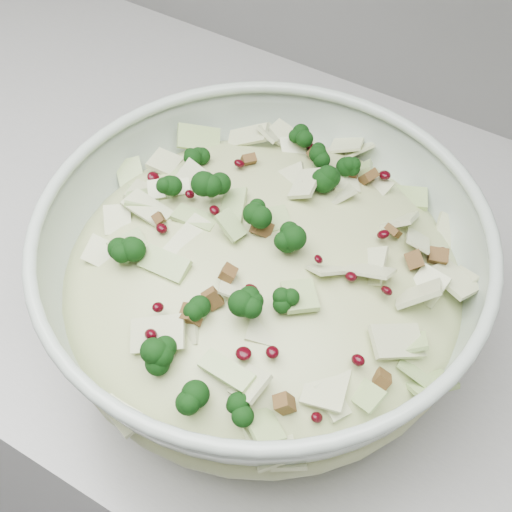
{
  "coord_description": "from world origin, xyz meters",
  "views": [
    {
      "loc": [
        -0.5,
        1.3,
        1.45
      ],
      "look_at": [
        -0.69,
        1.6,
        1.0
      ],
      "focal_mm": 50.0,
      "sensor_mm": 36.0,
      "label": 1
    }
  ],
  "objects": [
    {
      "name": "mixing_bowl",
      "position": [
        -0.68,
        1.6,
        0.98
      ],
      "size": [
        0.38,
        0.38,
        0.15
      ],
      "rotation": [
        0.0,
        0.0,
        -0.05
      ],
      "color": "#ABBCAD",
      "rests_on": "counter"
    },
    {
      "name": "salad",
      "position": [
        -0.68,
        1.6,
        1.0
      ],
      "size": [
        0.39,
        0.39,
        0.15
      ],
      "rotation": [
        0.0,
        0.0,
        0.16
      ],
      "color": "#B4B97E",
      "rests_on": "mixing_bowl"
    }
  ]
}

